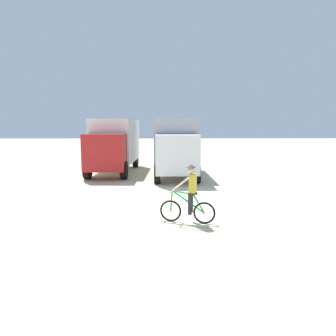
% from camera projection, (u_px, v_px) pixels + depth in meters
% --- Properties ---
extents(ground_plane, '(120.00, 120.00, 0.00)m').
position_uv_depth(ground_plane, '(162.00, 212.00, 11.01)').
color(ground_plane, beige).
extents(box_truck_white_box, '(2.66, 6.84, 3.35)m').
position_uv_depth(box_truck_white_box, '(115.00, 143.00, 20.20)').
color(box_truck_white_box, white).
rests_on(box_truck_white_box, ground).
extents(box_truck_grey_hauler, '(2.46, 6.78, 3.35)m').
position_uv_depth(box_truck_grey_hauler, '(175.00, 144.00, 18.94)').
color(box_truck_grey_hauler, '#9E9EA3').
rests_on(box_truck_grey_hauler, ground).
extents(cyclist_orange_shirt, '(1.69, 0.62, 1.82)m').
position_uv_depth(cyclist_orange_shirt, '(189.00, 196.00, 9.74)').
color(cyclist_orange_shirt, black).
rests_on(cyclist_orange_shirt, ground).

